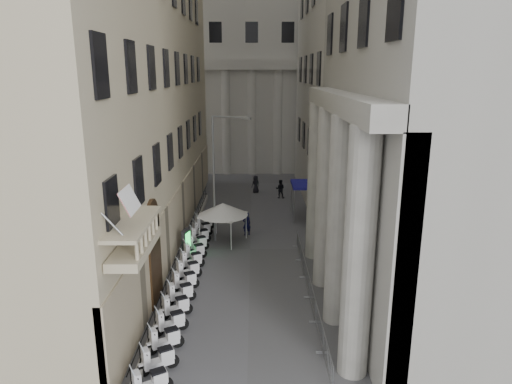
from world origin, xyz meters
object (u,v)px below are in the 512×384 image
at_px(pedestrian_a, 247,224).
at_px(info_kiosk, 186,243).
at_px(pedestrian_b, 280,189).
at_px(street_lamp, 218,168).
at_px(security_tent, 218,207).

bearing_deg(pedestrian_a, info_kiosk, 21.67).
bearing_deg(info_kiosk, pedestrian_b, 81.56).
bearing_deg(street_lamp, pedestrian_a, 59.34).
bearing_deg(pedestrian_a, street_lamp, 11.12).
height_order(security_tent, street_lamp, street_lamp).
bearing_deg(security_tent, pedestrian_a, 19.14).
bearing_deg(street_lamp, security_tent, 126.35).
height_order(security_tent, pedestrian_a, security_tent).
height_order(street_lamp, pedestrian_b, street_lamp).
bearing_deg(info_kiosk, pedestrian_a, 63.06).
relative_size(street_lamp, pedestrian_b, 5.00).
bearing_deg(security_tent, info_kiosk, -119.65).
bearing_deg(pedestrian_b, info_kiosk, 71.87).
xyz_separation_m(security_tent, pedestrian_a, (2.04, 0.71, -1.52)).
distance_m(security_tent, pedestrian_a, 2.64).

